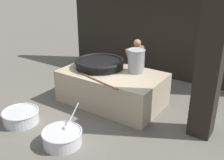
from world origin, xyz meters
name	(u,v)px	position (x,y,z in m)	size (l,w,h in m)	color
ground_plane	(112,102)	(0.00, 0.00, 0.00)	(60.00, 60.00, 0.00)	#666059
back_wall	(157,30)	(0.00, 2.78, 1.63)	(7.02, 0.24, 3.26)	black
support_pillar	(210,67)	(2.58, -0.14, 1.63)	(0.50, 0.50, 3.26)	black
hearth_platform	(112,88)	(0.00, 0.00, 0.46)	(2.83, 1.68, 0.93)	tan
giant_wok_near	(100,63)	(-0.52, 0.13, 1.06)	(1.43, 1.43, 0.24)	black
stock_pot	(136,61)	(0.53, 0.39, 1.26)	(0.48, 0.48, 0.65)	gray
stirring_paddle	(100,81)	(0.13, -0.76, 0.94)	(1.40, 0.40, 0.04)	brown
cook	(136,63)	(0.13, 1.15, 0.89)	(0.43, 0.63, 1.64)	#8C6647
prep_bowl_vegetables	(62,137)	(0.21, -2.25, 0.18)	(0.88, 1.14, 0.70)	silver
prep_bowl_meat	(21,116)	(-1.27, -2.18, 0.18)	(0.90, 0.90, 0.33)	silver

